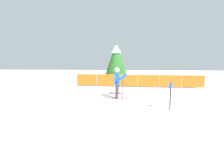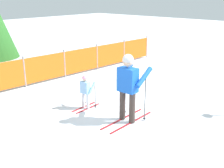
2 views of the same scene
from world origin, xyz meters
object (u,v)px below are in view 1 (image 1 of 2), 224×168
skier_child (116,85)px  trail_marker (170,93)px  skier_adult (117,80)px  safety_fence (138,80)px  conifer_far (116,58)px

skier_child → trail_marker: 4.56m
skier_adult → trail_marker: 3.36m
skier_adult → skier_child: (-0.15, 1.47, -0.51)m
skier_adult → skier_child: size_ratio=1.79×
skier_child → safety_fence: size_ratio=0.10×
skier_adult → safety_fence: 4.70m
safety_fence → skier_adult: bearing=-108.3°
safety_fence → conifer_far: conifer_far is taller
skier_child → safety_fence: safety_fence is taller
conifer_far → safety_fence: bearing=-47.7°
safety_fence → trail_marker: bearing=-81.4°
skier_adult → skier_child: 1.56m
conifer_far → trail_marker: (2.93, -8.80, -1.62)m
skier_child → trail_marker: size_ratio=0.80×
skier_child → safety_fence: 3.37m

